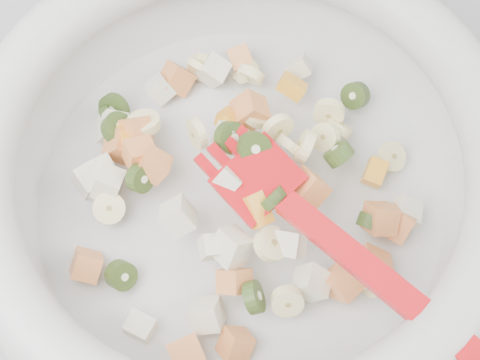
{
  "coord_description": "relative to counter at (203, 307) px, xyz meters",
  "views": [
    {
      "loc": [
        0.06,
        1.15,
        1.46
      ],
      "look_at": [
        0.05,
        1.41,
        0.95
      ],
      "focal_mm": 55.0,
      "sensor_mm": 36.0,
      "label": 1
    }
  ],
  "objects": [
    {
      "name": "mixing_bowl",
      "position": [
        0.05,
        -0.04,
        0.51
      ],
      "size": [
        0.42,
        0.42,
        0.11
      ],
      "color": "silver",
      "rests_on": "counter"
    },
    {
      "name": "counter",
      "position": [
        0.0,
        0.0,
        0.0
      ],
      "size": [
        2.0,
        0.6,
        0.9
      ],
      "primitive_type": "cube",
      "color": "#A0A0A6",
      "rests_on": "ground"
    }
  ]
}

